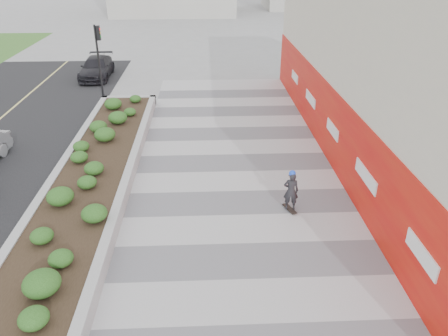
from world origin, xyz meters
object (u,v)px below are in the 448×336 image
(traffic_signal_near, at_px, (99,51))
(skateboarder, at_px, (291,191))
(car_dark, at_px, (97,68))
(planter, at_px, (95,170))

(traffic_signal_near, bearing_deg, skateboarder, -55.88)
(skateboarder, bearing_deg, car_dark, 100.03)
(planter, distance_m, traffic_signal_near, 10.90)
(traffic_signal_near, relative_size, skateboarder, 2.73)
(traffic_signal_near, distance_m, car_dark, 5.14)
(car_dark, bearing_deg, planter, -80.00)
(traffic_signal_near, xyz_separation_m, car_dark, (-1.36, 4.50, -2.08))
(skateboarder, bearing_deg, traffic_signal_near, 103.98)
(skateboarder, distance_m, car_dark, 20.34)
(skateboarder, relative_size, car_dark, 0.33)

